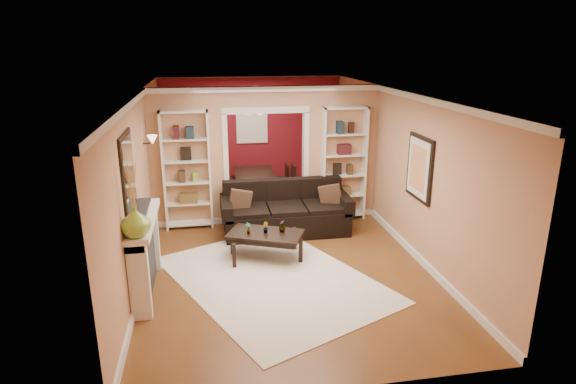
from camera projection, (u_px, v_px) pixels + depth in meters
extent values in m
plane|color=brown|center=(276.00, 242.00, 8.81)|extent=(8.00, 8.00, 0.00)
plane|color=white|center=(274.00, 92.00, 8.01)|extent=(8.00, 8.00, 0.00)
plane|color=tan|center=(252.00, 131.00, 12.17)|extent=(8.00, 0.00, 8.00)
plane|color=tan|center=(336.00, 274.00, 4.64)|extent=(8.00, 0.00, 8.00)
plane|color=tan|center=(142.00, 176.00, 8.04)|extent=(0.00, 8.00, 8.00)
plane|color=tan|center=(397.00, 165.00, 8.78)|extent=(0.00, 8.00, 8.00)
cube|color=tan|center=(266.00, 155.00, 9.54)|extent=(4.50, 0.15, 2.70)
cube|color=maroon|center=(252.00, 132.00, 12.15)|extent=(4.44, 0.04, 2.64)
cube|color=#8CA5CC|center=(252.00, 124.00, 12.04)|extent=(0.78, 0.03, 0.98)
cube|color=white|center=(273.00, 279.00, 7.41)|extent=(3.76, 4.25, 0.01)
cube|color=black|center=(286.00, 208.00, 9.13)|extent=(2.44, 1.05, 0.95)
cube|color=brown|center=(240.00, 202.00, 8.92)|extent=(0.41, 0.14, 0.40)
cube|color=brown|center=(330.00, 197.00, 9.20)|extent=(0.43, 0.24, 0.41)
cube|color=black|center=(266.00, 245.00, 8.08)|extent=(1.38, 1.09, 0.46)
imported|color=#336626|center=(248.00, 228.00, 7.93)|extent=(0.12, 0.13, 0.20)
imported|color=#336626|center=(265.00, 228.00, 7.98)|extent=(0.11, 0.12, 0.18)
imported|color=#336626|center=(282.00, 226.00, 8.02)|extent=(0.13, 0.13, 0.20)
cube|color=white|center=(187.00, 171.00, 9.18)|extent=(0.90, 0.30, 2.30)
cube|color=white|center=(344.00, 164.00, 9.69)|extent=(0.90, 0.30, 2.30)
cube|color=white|center=(147.00, 255.00, 6.88)|extent=(0.32, 1.70, 1.16)
imported|color=#82B139|center=(135.00, 221.00, 5.99)|extent=(0.41, 0.41, 0.40)
cube|color=silver|center=(128.00, 173.00, 6.49)|extent=(0.03, 0.95, 1.10)
cube|color=#FFE0A5|center=(149.00, 142.00, 8.43)|extent=(0.18, 0.18, 0.22)
cube|color=black|center=(419.00, 168.00, 7.77)|extent=(0.04, 0.85, 1.05)
imported|color=black|center=(257.00, 187.00, 11.10)|extent=(1.71, 0.95, 0.60)
cube|color=black|center=(234.00, 186.00, 10.68)|extent=(0.58, 0.58, 0.89)
cube|color=black|center=(283.00, 183.00, 10.86)|extent=(0.52, 0.52, 0.91)
cube|color=black|center=(232.00, 179.00, 11.25)|extent=(0.54, 0.54, 0.86)
cube|color=black|center=(279.00, 179.00, 11.45)|extent=(0.39, 0.39, 0.76)
cube|color=#3A221A|center=(257.00, 111.00, 10.75)|extent=(0.50, 0.50, 0.30)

